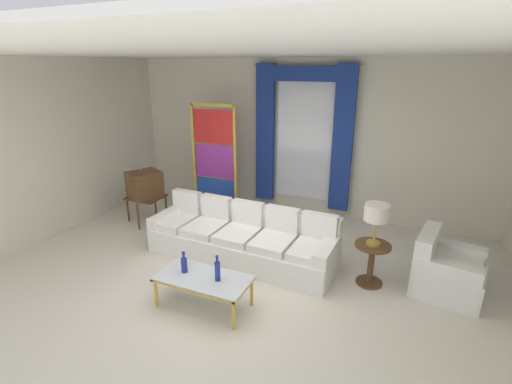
{
  "coord_description": "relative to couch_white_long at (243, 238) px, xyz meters",
  "views": [
    {
      "loc": [
        2.06,
        -3.94,
        2.86
      ],
      "look_at": [
        -0.07,
        0.9,
        1.05
      ],
      "focal_mm": 26.05,
      "sensor_mm": 36.0,
      "label": 1
    }
  ],
  "objects": [
    {
      "name": "round_side_table",
      "position": [
        1.93,
        -0.0,
        0.05
      ],
      "size": [
        0.48,
        0.48,
        0.59
      ],
      "color": "brown",
      "rests_on": "ground"
    },
    {
      "name": "ceiling_slab",
      "position": [
        0.23,
        0.03,
        2.71
      ],
      "size": [
        8.0,
        7.6,
        0.04
      ],
      "primitive_type": "cube",
      "color": "white"
    },
    {
      "name": "peacock_figurine",
      "position": [
        -0.7,
        0.85,
        -0.09
      ],
      "size": [
        0.44,
        0.6,
        0.5
      ],
      "color": "beige",
      "rests_on": "ground"
    },
    {
      "name": "curtained_window",
      "position": [
        0.26,
        2.12,
        1.43
      ],
      "size": [
        2.0,
        0.17,
        2.7
      ],
      "color": "white",
      "rests_on": "ground"
    },
    {
      "name": "stained_glass_divider",
      "position": [
        -1.24,
        1.33,
        0.75
      ],
      "size": [
        0.95,
        0.05,
        2.2
      ],
      "color": "gold",
      "rests_on": "ground"
    },
    {
      "name": "table_lamp_brass",
      "position": [
        1.93,
        -0.0,
        0.72
      ],
      "size": [
        0.32,
        0.32,
        0.57
      ],
      "color": "#B29338",
      "rests_on": "round_side_table"
    },
    {
      "name": "wall_rear",
      "position": [
        0.23,
        2.29,
        1.19
      ],
      "size": [
        8.0,
        0.12,
        3.0
      ],
      "primitive_type": "cube",
      "color": "silver",
      "rests_on": "ground"
    },
    {
      "name": "couch_white_long",
      "position": [
        0.0,
        0.0,
        0.0
      ],
      "size": [
        2.95,
        1.03,
        0.86
      ],
      "color": "white",
      "rests_on": "ground"
    },
    {
      "name": "armchair_white",
      "position": [
        2.84,
        0.21,
        -0.02
      ],
      "size": [
        0.94,
        0.93,
        0.8
      ],
      "color": "white",
      "rests_on": "ground"
    },
    {
      "name": "wall_left",
      "position": [
        -3.43,
        -0.17,
        1.19
      ],
      "size": [
        0.12,
        7.0,
        3.0
      ],
      "primitive_type": "cube",
      "color": "silver",
      "rests_on": "ground"
    },
    {
      "name": "vintage_tv",
      "position": [
        -2.27,
        0.49,
        0.42
      ],
      "size": [
        0.72,
        0.75,
        1.35
      ],
      "color": "brown",
      "rests_on": "ground"
    },
    {
      "name": "bottle_crystal_tall",
      "position": [
        -0.17,
        -1.34,
        0.22
      ],
      "size": [
        0.08,
        0.08,
        0.29
      ],
      "color": "navy",
      "rests_on": "coffee_table"
    },
    {
      "name": "ground_plane",
      "position": [
        0.23,
        -0.77,
        -0.31
      ],
      "size": [
        16.0,
        16.0,
        0.0
      ],
      "primitive_type": "plane",
      "color": "silver"
    },
    {
      "name": "bottle_blue_decanter",
      "position": [
        0.31,
        -1.35,
        0.24
      ],
      "size": [
        0.07,
        0.07,
        0.34
      ],
      "color": "navy",
      "rests_on": "coffee_table"
    },
    {
      "name": "coffee_table",
      "position": [
        0.11,
        -1.36,
        0.06
      ],
      "size": [
        1.16,
        0.57,
        0.41
      ],
      "color": "silver",
      "rests_on": "ground"
    }
  ]
}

